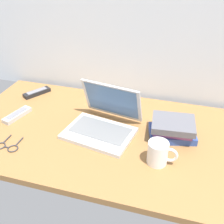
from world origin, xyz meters
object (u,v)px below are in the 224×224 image
laptop (103,122)px  book_stack (173,129)px  remote_control_near (17,115)px  eyeglasses (7,147)px  remote_control_far (37,92)px  coffee_mug (158,153)px

laptop → book_stack: (0.32, 0.04, -0.00)m
laptop → remote_control_near: size_ratio=2.10×
laptop → eyeglasses: 0.45m
remote_control_near → book_stack: bearing=4.1°
remote_control_near → remote_control_far: 0.25m
laptop → coffee_mug: (0.28, -0.16, 0.01)m
coffee_mug → eyeglasses: size_ratio=1.10×
book_stack → laptop: bearing=-173.6°
laptop → coffee_mug: laptop is taller
coffee_mug → remote_control_far: coffee_mug is taller
remote_control_far → eyeglasses: 0.48m
laptop → remote_control_near: (-0.46, -0.02, -0.03)m
remote_control_far → eyeglasses: size_ratio=1.43×
eyeglasses → remote_control_far: bearing=103.9°
remote_control_near → coffee_mug: bearing=-10.4°
eyeglasses → remote_control_near: bearing=112.3°
coffee_mug → remote_control_far: bearing=153.6°
laptop → eyeglasses: size_ratio=3.13×
laptop → remote_control_far: 0.54m
coffee_mug → eyeglasses: coffee_mug is taller
remote_control_near → book_stack: (0.78, 0.06, 0.03)m
laptop → coffee_mug: bearing=-29.0°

